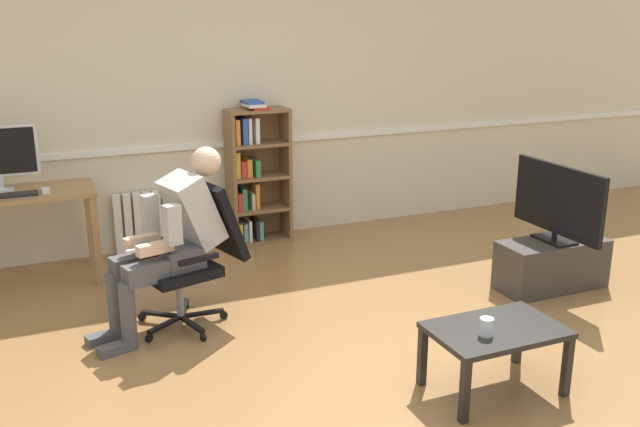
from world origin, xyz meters
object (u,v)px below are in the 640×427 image
Objects in this scene: computer_mouse at (46,190)px; person_seated at (172,237)px; computer_desk at (8,207)px; drinking_glass at (486,327)px; coffee_table at (496,336)px; tv_stand at (552,264)px; bookshelf at (254,175)px; radiator at (162,220)px; keyboard at (11,195)px; tv_screen at (558,202)px; office_chair at (196,249)px.

computer_mouse is 0.08× the size of person_seated.
computer_desk reaches higher than drinking_glass.
tv_stand is at bearing 38.59° from coffee_table.
computer_mouse is at bearing 129.36° from coffee_table.
bookshelf is at bearing 12.80° from computer_mouse.
radiator is at bearing 109.25° from drinking_glass.
radiator is at bearing 111.33° from coffee_table.
computer_mouse is at bearing 155.76° from tv_stand.
bookshelf is 1.53× the size of tv_stand.
tv_stand is (2.84, -0.46, -0.46)m from person_seated.
person_seated reaches higher than drinking_glass.
computer_desk is at bearing 104.90° from keyboard.
person_seated is at bearing 130.68° from drinking_glass.
bookshelf is (1.80, 0.41, -0.13)m from computer_mouse.
bookshelf is 1.90m from person_seated.
coffee_table is (-1.36, -1.08, -0.36)m from tv_screen.
drinking_glass is at bearing -84.76° from bookshelf.
office_chair is 9.77× the size of drinking_glass.
keyboard is 0.51× the size of coffee_table.
office_chair is at bearing 90.00° from person_seated.
radiator is at bearing 23.83° from keyboard.
computer_desk is at bearing 156.86° from computer_mouse.
office_chair is 1.07× the size of tv_screen.
person_seated is 1.43× the size of tv_stand.
bookshelf is at bearing 7.92° from computer_desk.
coffee_table is at bearing -47.46° from keyboard.
radiator is at bearing 28.08° from computer_mouse.
computer_mouse is 3.47m from drinking_glass.
office_chair reaches higher than computer_mouse.
coffee_table is (1.31, -1.59, -0.19)m from office_chair.
radiator is at bearing 17.50° from computer_desk.
radiator is (0.96, 0.51, -0.49)m from computer_mouse.
office_chair is 2.04m from drinking_glass.
keyboard is at bearing -168.14° from bookshelf.
computer_desk is 4.24m from tv_stand.
drinking_glass is (-1.47, -1.14, 0.25)m from tv_stand.
drinking_glass is at bearing 25.03° from person_seated.
tv_screen is 1.23× the size of coffee_table.
keyboard is 3.60m from drinking_glass.
person_seated is (1.00, -1.27, 0.01)m from computer_desk.
person_seated is (0.72, -1.15, -0.12)m from computer_mouse.
computer_mouse is 3.50m from coffee_table.
coffee_table is (-1.36, -1.08, 0.14)m from tv_stand.
computer_desk is 1.74× the size of coffee_table.
office_chair reaches higher than keyboard.
computer_desk is 1.50× the size of tv_stand.
coffee_table is at bearing -141.41° from tv_stand.
drinking_glass is (-0.11, -0.06, 0.10)m from coffee_table.
person_seated reaches higher than tv_screen.
computer_desk is at bearing 65.26° from tv_screen.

